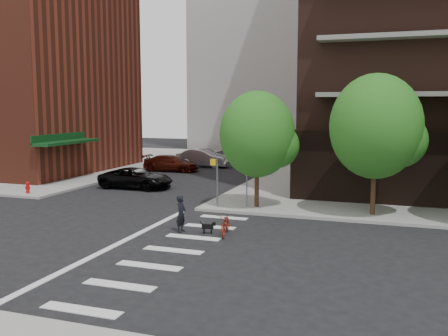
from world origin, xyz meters
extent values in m
plane|color=black|center=(0.00, 0.00, 0.00)|extent=(120.00, 120.00, 0.00)
cube|color=gray|center=(-24.50, 23.50, 0.07)|extent=(31.00, 33.00, 0.15)
cube|color=silver|center=(3.00, -6.00, 0.01)|extent=(2.40, 0.50, 0.01)
cube|color=silver|center=(3.00, -4.00, 0.01)|extent=(2.40, 0.50, 0.01)
cube|color=silver|center=(3.00, -2.00, 0.01)|extent=(2.40, 0.50, 0.01)
cube|color=silver|center=(3.00, 0.00, 0.01)|extent=(2.40, 0.50, 0.01)
cube|color=silver|center=(3.00, 2.00, 0.01)|extent=(2.40, 0.50, 0.01)
cube|color=silver|center=(3.00, 4.00, 0.01)|extent=(2.40, 0.50, 0.01)
cube|color=silver|center=(3.00, 6.00, 0.01)|extent=(2.40, 0.50, 0.01)
cube|color=silver|center=(0.50, 0.00, 0.01)|extent=(0.30, 13.00, 0.01)
cube|color=#0C3814|center=(-11.30, 13.00, 2.95)|extent=(1.40, 6.00, 0.20)
cylinder|color=#301E11|center=(4.00, 8.50, 1.30)|extent=(0.24, 0.24, 2.30)
sphere|color=#235B19|center=(4.00, 8.50, 4.05)|extent=(4.00, 4.00, 4.00)
cylinder|color=#301E11|center=(10.00, 8.50, 1.45)|extent=(0.24, 0.24, 2.60)
sphere|color=#235B19|center=(10.00, 8.50, 4.55)|extent=(4.50, 4.50, 4.50)
cylinder|color=slate|center=(2.00, 7.80, 1.45)|extent=(0.10, 0.10, 2.60)
cube|color=gold|center=(1.80, 7.80, 2.55)|extent=(0.32, 0.25, 0.32)
cylinder|color=slate|center=(3.50, 8.30, 1.25)|extent=(0.08, 0.08, 2.20)
cube|color=gold|center=(3.50, 8.15, 2.15)|extent=(0.64, 0.02, 0.64)
cylinder|color=#A50C0C|center=(-10.50, 7.80, 0.45)|extent=(0.22, 0.22, 0.60)
sphere|color=#A50C0C|center=(-10.50, 7.80, 0.76)|extent=(0.24, 0.24, 0.24)
imported|color=black|center=(-5.50, 12.45, 0.69)|extent=(2.33, 5.00, 1.39)
imported|color=#40110A|center=(-7.02, 21.23, 0.69)|extent=(2.08, 4.81, 1.38)
imported|color=#ABAEB3|center=(-5.50, 25.09, 0.82)|extent=(2.05, 5.08, 1.64)
imported|color=maroon|center=(4.15, 2.86, 0.49)|extent=(0.99, 1.95, 0.98)
imported|color=black|center=(2.14, 2.69, 0.82)|extent=(0.61, 0.42, 1.63)
cube|color=black|center=(3.34, 2.81, 0.32)|extent=(0.53, 0.27, 0.20)
cube|color=black|center=(3.61, 2.87, 0.44)|extent=(0.17, 0.15, 0.15)
cylinder|color=black|center=(3.49, 2.86, 0.11)|extent=(0.05, 0.05, 0.22)
cylinder|color=black|center=(3.19, 2.76, 0.11)|extent=(0.05, 0.05, 0.22)
camera|label=1|loc=(10.95, -17.06, 5.57)|focal=40.00mm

